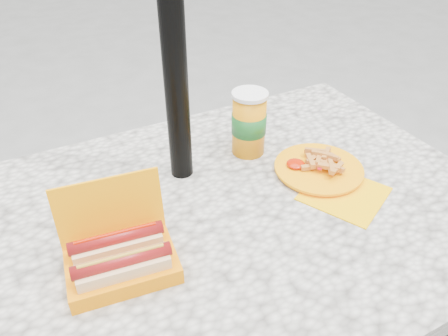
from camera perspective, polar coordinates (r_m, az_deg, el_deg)
name	(u,v)px	position (r m, az deg, el deg)	size (l,w,h in m)	color
picnic_table	(214,250)	(0.97, -1.37, -10.69)	(1.20, 0.80, 0.75)	beige
umbrella_pole	(172,19)	(0.86, -6.86, 18.74)	(0.05, 0.05, 2.20)	black
hotdog_box	(121,257)	(0.79, -13.35, -11.23)	(0.20, 0.16, 0.15)	#FF9901
fries_plate	(321,169)	(1.02, 12.50, -0.17)	(0.21, 0.30, 0.04)	#FFB400
soda_cup	(249,123)	(1.04, 3.28, 5.89)	(0.08, 0.08, 0.16)	orange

